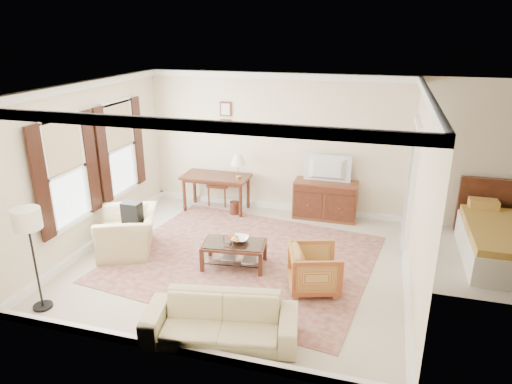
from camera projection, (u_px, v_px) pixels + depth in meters
The scene contains 20 objects.
room_shell at pixel (238, 116), 6.94m from camera, with size 5.51×5.01×2.91m.
window_front at pixel (66, 172), 7.32m from camera, with size 0.12×1.56×1.80m, color #CCB284, non-canonical shape.
window_rear at pixel (120, 148), 8.77m from camera, with size 0.12×1.56×1.80m, color #CCB284, non-canonical shape.
doorway at pixel (411, 187), 8.08m from camera, with size 0.10×1.12×2.25m, color white, non-canonical shape.
rug at pixel (244, 258), 7.84m from camera, with size 4.19×3.59×0.01m, color maroon.
writing_desk at pixel (216, 180), 9.71m from camera, with size 1.42×0.71×0.78m.
desk_chair at pixel (219, 181), 10.09m from camera, with size 0.45×0.45×1.05m, color brown, non-canonical shape.
desk_lamp at pixel (238, 166), 9.46m from camera, with size 0.32×0.32×0.50m, color silver, non-canonical shape.
framed_prints at pixel (226, 118), 9.64m from camera, with size 0.25×0.04×0.68m, color #502516, non-canonical shape.
sideboard at pixel (325, 200), 9.37m from camera, with size 1.28×0.49×0.79m, color brown.
tv at pixel (327, 161), 9.06m from camera, with size 0.90×0.52×0.12m, color black.
coffee_table at pixel (234, 248), 7.48m from camera, with size 1.08×0.71×0.43m.
fruit_bowl at pixel (239, 238), 7.47m from camera, with size 0.42×0.42×0.10m, color silver.
book_a at pixel (223, 255), 7.58m from camera, with size 0.28×0.04×0.38m, color brown.
book_b at pixel (243, 259), 7.46m from camera, with size 0.28×0.03×0.38m, color brown.
striped_armchair at pixel (315, 267), 6.80m from camera, with size 0.73×0.68×0.75m, color brown.
club_armchair at pixel (128, 225), 7.95m from camera, with size 1.12×0.73×0.98m, color #CEC08B.
backpack at pixel (132, 212), 7.89m from camera, with size 0.32×0.22×0.40m, color black.
sofa at pixel (221, 314), 5.69m from camera, with size 1.92×0.56×0.75m, color #CEC08B.
floor_lamp at pixel (28, 226), 6.04m from camera, with size 0.37×0.37×1.51m.
Camera 1 is at (2.16, -6.58, 3.75)m, focal length 32.00 mm.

